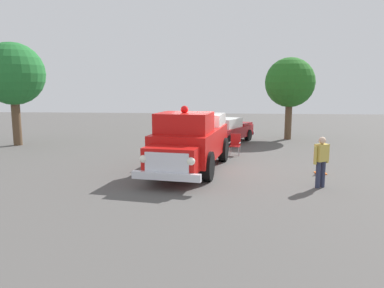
% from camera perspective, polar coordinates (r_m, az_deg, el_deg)
% --- Properties ---
extents(ground_plane, '(60.00, 60.00, 0.00)m').
position_cam_1_polar(ground_plane, '(14.74, 2.19, -3.85)').
color(ground_plane, '#514F4C').
extents(vintage_fire_truck, '(3.18, 6.22, 2.59)m').
position_cam_1_polar(vintage_fire_truck, '(14.31, -0.22, 0.64)').
color(vintage_fire_truck, black).
rests_on(vintage_fire_truck, ground).
extents(classic_hot_rod, '(3.56, 4.73, 1.46)m').
position_cam_1_polar(classic_hot_rod, '(21.39, 5.35, 2.19)').
color(classic_hot_rod, black).
rests_on(classic_hot_rod, ground).
extents(lawn_chair_near_truck, '(0.63, 0.63, 1.02)m').
position_cam_1_polar(lawn_chair_near_truck, '(25.79, 2.24, 3.04)').
color(lawn_chair_near_truck, '#B7BABF').
rests_on(lawn_chair_near_truck, ground).
extents(lawn_chair_by_car, '(0.57, 0.56, 1.02)m').
position_cam_1_polar(lawn_chair_by_car, '(25.91, 3.85, 3.06)').
color(lawn_chair_by_car, '#B7BABF').
rests_on(lawn_chair_by_car, ground).
extents(lawn_chair_spare, '(0.59, 0.58, 1.02)m').
position_cam_1_polar(lawn_chair_spare, '(17.62, 6.78, 0.18)').
color(lawn_chair_spare, '#B7BABF').
rests_on(lawn_chair_spare, ground).
extents(spectator_seated, '(0.53, 0.62, 1.29)m').
position_cam_1_polar(spectator_seated, '(25.66, 2.33, 3.25)').
color(spectator_seated, '#383842').
rests_on(spectator_seated, ground).
extents(spectator_standing, '(0.60, 0.44, 1.68)m').
position_cam_1_polar(spectator_standing, '(12.54, 19.58, -2.16)').
color(spectator_standing, '#2D334C').
rests_on(spectator_standing, ground).
extents(oak_tree_left, '(3.02, 3.02, 5.03)m').
position_cam_1_polar(oak_tree_left, '(23.37, 15.06, 9.22)').
color(oak_tree_left, brown).
rests_on(oak_tree_left, ground).
extents(oak_tree_right, '(3.40, 3.40, 5.66)m').
position_cam_1_polar(oak_tree_right, '(22.52, -26.23, 9.74)').
color(oak_tree_right, brown).
rests_on(oak_tree_right, ground).
extents(traffic_cone, '(0.40, 0.40, 0.64)m').
position_cam_1_polar(traffic_cone, '(14.67, 19.52, -3.21)').
color(traffic_cone, orange).
rests_on(traffic_cone, ground).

